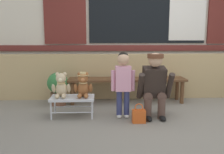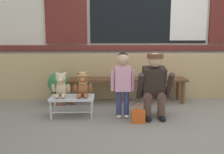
% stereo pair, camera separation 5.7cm
% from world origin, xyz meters
% --- Properties ---
extents(ground_plane, '(60.00, 60.00, 0.00)m').
position_xyz_m(ground_plane, '(0.00, 0.00, 0.00)').
color(ground_plane, gray).
extents(brick_low_wall, '(8.21, 0.25, 0.85)m').
position_xyz_m(brick_low_wall, '(0.00, 1.43, 0.42)').
color(brick_low_wall, tan).
rests_on(brick_low_wall, ground).
extents(shop_facade, '(8.37, 0.26, 3.48)m').
position_xyz_m(shop_facade, '(0.00, 1.94, 1.75)').
color(shop_facade, beige).
rests_on(shop_facade, ground).
extents(wooden_bench_long, '(2.10, 0.40, 0.44)m').
position_xyz_m(wooden_bench_long, '(-0.50, 1.06, 0.37)').
color(wooden_bench_long, brown).
rests_on(wooden_bench_long, ground).
extents(small_display_bench, '(0.64, 0.36, 0.30)m').
position_xyz_m(small_display_bench, '(-1.39, 0.28, 0.27)').
color(small_display_bench, silver).
rests_on(small_display_bench, ground).
extents(teddy_bear_plain, '(0.28, 0.26, 0.36)m').
position_xyz_m(teddy_bear_plain, '(-1.55, 0.28, 0.46)').
color(teddy_bear_plain, '#CCB289').
rests_on(teddy_bear_plain, small_display_bench).
extents(teddy_bear_with_hat, '(0.28, 0.27, 0.36)m').
position_xyz_m(teddy_bear_with_hat, '(-1.23, 0.28, 0.47)').
color(teddy_bear_with_hat, '#93562D').
rests_on(teddy_bear_with_hat, small_display_bench).
extents(child_standing, '(0.35, 0.18, 0.96)m').
position_xyz_m(child_standing, '(-0.65, 0.20, 0.59)').
color(child_standing, navy).
rests_on(child_standing, ground).
extents(adult_crouching, '(0.50, 0.49, 0.95)m').
position_xyz_m(adult_crouching, '(-0.19, 0.21, 0.48)').
color(adult_crouching, brown).
rests_on(adult_crouching, ground).
extents(handbag_on_ground, '(0.18, 0.11, 0.27)m').
position_xyz_m(handbag_on_ground, '(-0.46, -0.04, 0.10)').
color(handbag_on_ground, '#DB561E').
rests_on(handbag_on_ground, ground).
extents(potted_plant, '(0.36, 0.36, 0.57)m').
position_xyz_m(potted_plant, '(-1.72, 0.93, 0.32)').
color(potted_plant, brown).
rests_on(potted_plant, ground).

